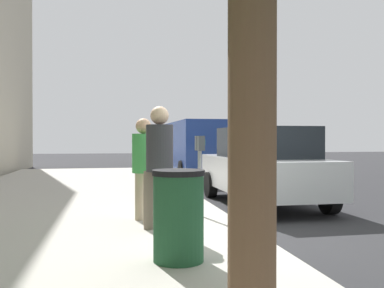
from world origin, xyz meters
TOP-DOWN VIEW (x-y plane):
  - ground_plane at (0.00, 0.00)m, footprint 80.00×80.00m
  - sidewalk_slab at (0.00, 3.00)m, footprint 28.00×6.00m
  - parking_meter at (0.96, 0.53)m, footprint 0.36×0.12m
  - pedestrian_at_meter at (0.60, 1.55)m, footprint 0.50×0.37m
  - pedestrian_bystander at (-0.11, 1.37)m, footprint 0.42×0.45m
  - parked_sedan_near at (2.83, -1.35)m, footprint 4.41×1.99m
  - parked_van_far at (9.99, -1.35)m, footprint 5.22×2.15m
  - trash_bin at (-1.71, 1.35)m, footprint 0.59×0.59m

SIDE VIEW (x-z plane):
  - ground_plane at x=0.00m, z-range 0.00..0.00m
  - sidewalk_slab at x=0.00m, z-range 0.00..0.15m
  - trash_bin at x=-1.71m, z-range 0.15..1.16m
  - parked_sedan_near at x=2.83m, z-range 0.01..1.78m
  - pedestrian_at_meter at x=0.60m, z-range 0.29..1.98m
  - parking_meter at x=0.96m, z-range 0.46..1.87m
  - pedestrian_bystander at x=-0.11m, z-range 0.33..2.16m
  - parked_van_far at x=9.99m, z-range 0.17..2.35m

